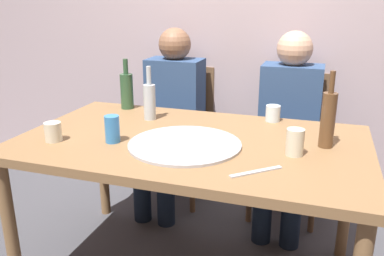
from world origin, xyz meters
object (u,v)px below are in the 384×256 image
(chair_right, at_px, (289,134))
(tumbler_far, at_px, (273,113))
(table_knife, at_px, (256,172))
(dining_table, at_px, (191,154))
(beer_bottle, at_px, (328,118))
(wine_bottle, at_px, (127,90))
(tumbler_near, at_px, (53,132))
(guest_in_beanie, at_px, (288,122))
(soda_can, at_px, (112,129))
(pizza_tray, at_px, (185,144))
(water_bottle, at_px, (150,100))
(chair_left, at_px, (179,123))
(wine_glass, at_px, (295,142))
(guest_in_sweater, at_px, (171,111))

(chair_right, bearing_deg, tumbler_far, 83.22)
(table_knife, relative_size, chair_right, 0.24)
(chair_right, bearing_deg, dining_table, 66.80)
(beer_bottle, height_order, table_knife, beer_bottle)
(wine_bottle, xyz_separation_m, chair_right, (0.89, 0.48, -0.33))
(tumbler_near, distance_m, guest_in_beanie, 1.34)
(soda_can, bearing_deg, wine_bottle, 110.51)
(chair_right, bearing_deg, table_knife, 88.73)
(pizza_tray, distance_m, tumbler_far, 0.59)
(water_bottle, bearing_deg, chair_left, 96.60)
(wine_bottle, distance_m, chair_right, 1.07)
(beer_bottle, bearing_deg, wine_bottle, 164.77)
(dining_table, xyz_separation_m, beer_bottle, (0.58, 0.09, 0.20))
(wine_bottle, xyz_separation_m, wine_glass, (0.99, -0.44, -0.05))
(dining_table, xyz_separation_m, guest_in_sweater, (-0.38, 0.71, -0.02))
(dining_table, relative_size, guest_in_sweater, 1.35)
(tumbler_near, bearing_deg, chair_right, 48.74)
(water_bottle, bearing_deg, chair_right, 43.23)
(table_knife, xyz_separation_m, chair_right, (0.03, 1.14, -0.22))
(pizza_tray, bearing_deg, chair_right, 68.85)
(table_knife, distance_m, guest_in_beanie, 1.00)
(tumbler_far, distance_m, soda_can, 0.84)
(pizza_tray, height_order, tumbler_far, tumbler_far)
(dining_table, xyz_separation_m, tumbler_near, (-0.58, -0.22, 0.12))
(dining_table, distance_m, chair_right, 0.95)
(beer_bottle, relative_size, guest_in_sweater, 0.28)
(soda_can, relative_size, table_knife, 0.55)
(beer_bottle, bearing_deg, soda_can, -165.32)
(wine_bottle, bearing_deg, dining_table, -36.63)
(guest_in_sweater, distance_m, guest_in_beanie, 0.75)
(wine_bottle, distance_m, guest_in_beanie, 0.97)
(beer_bottle, bearing_deg, wine_glass, -130.63)
(tumbler_near, bearing_deg, chair_left, 79.54)
(pizza_tray, relative_size, chair_left, 0.55)
(wine_bottle, height_order, wine_glass, wine_bottle)
(water_bottle, relative_size, tumbler_near, 3.28)
(pizza_tray, distance_m, tumbler_near, 0.60)
(soda_can, bearing_deg, tumbler_near, -164.72)
(tumbler_far, height_order, wine_glass, wine_glass)
(chair_left, relative_size, chair_right, 1.00)
(tumbler_far, distance_m, chair_left, 0.88)
(pizza_tray, bearing_deg, tumbler_near, -167.57)
(wine_bottle, distance_m, soda_can, 0.58)
(table_knife, bearing_deg, dining_table, -80.77)
(pizza_tray, xyz_separation_m, guest_in_beanie, (0.37, 0.81, -0.10))
(table_knife, bearing_deg, wine_bottle, -79.55)
(dining_table, height_order, table_knife, table_knife)
(chair_left, bearing_deg, beer_bottle, 141.14)
(tumbler_far, height_order, soda_can, soda_can)
(tumbler_near, bearing_deg, pizza_tray, 12.43)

